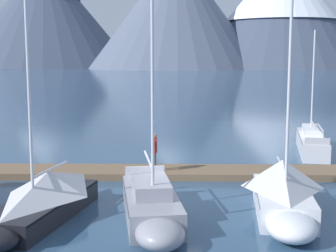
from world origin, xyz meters
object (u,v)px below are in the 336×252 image
Objects in this scene: sailboat_mid_dock_starboard at (281,191)px; sailboat_far_berth at (309,140)px; sailboat_second_berth at (39,198)px; sailboat_mid_dock_port at (150,206)px; person_on_dock at (152,150)px.

sailboat_far_berth is at bearing 69.89° from sailboat_mid_dock_starboard.
sailboat_far_berth is (12.44, 12.14, -0.13)m from sailboat_second_berth.
person_on_dock is (-0.09, 6.10, 0.71)m from sailboat_mid_dock_port.
person_on_dock is at bearing 58.13° from sailboat_second_berth.
person_on_dock is at bearing -144.31° from sailboat_far_berth.
sailboat_far_berth is (4.30, 11.74, -0.24)m from sailboat_mid_dock_starboard.
person_on_dock is (3.60, 5.80, 0.53)m from sailboat_second_berth.
sailboat_mid_dock_starboard is at bearing -110.11° from sailboat_far_berth.
sailboat_mid_dock_starboard reaches higher than sailboat_second_berth.
sailboat_far_berth is 4.46× the size of person_on_dock.
sailboat_far_berth is 10.90m from person_on_dock.
sailboat_far_berth is at bearing 54.89° from sailboat_mid_dock_port.
sailboat_second_berth is at bearing -135.70° from sailboat_far_berth.
person_on_dock is at bearing 90.80° from sailboat_mid_dock_port.
sailboat_second_berth is 4.95× the size of person_on_dock.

